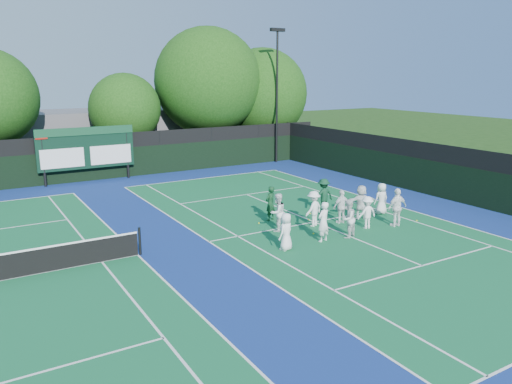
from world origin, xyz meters
TOP-DOWN VIEW (x-y plane):
  - ground at (0.00, 0.00)m, footprint 120.00×120.00m
  - court_apron at (-6.00, 1.00)m, footprint 34.00×32.00m
  - near_court at (0.00, 1.00)m, footprint 11.05×23.85m
  - back_fence at (-6.00, 16.00)m, footprint 34.00×0.08m
  - divider_fence_right at (9.00, 1.00)m, footprint 0.08×32.00m
  - scoreboard at (-7.01, 15.59)m, footprint 6.00×0.21m
  - clubhouse at (-2.00, 24.00)m, footprint 18.00×6.00m
  - light_pole_right at (7.50, 15.70)m, footprint 1.20×0.30m
  - tree_c at (-3.07, 19.58)m, footprint 5.16×5.16m
  - tree_d at (3.65, 19.58)m, footprint 8.39×8.39m
  - tree_e at (8.67, 19.58)m, footprint 7.57×7.57m
  - tennis_ball_0 at (-1.15, -0.43)m, footprint 0.07×0.07m
  - tennis_ball_1 at (-0.03, 1.40)m, footprint 0.07×0.07m
  - tennis_ball_2 at (4.53, 0.23)m, footprint 0.07×0.07m
  - tennis_ball_3 at (-2.37, 2.12)m, footprint 0.07×0.07m
  - tennis_ball_4 at (0.66, 2.22)m, footprint 0.07×0.07m
  - tennis_ball_5 at (4.24, -1.38)m, footprint 0.07×0.07m
  - player_front_0 at (-3.29, -1.44)m, footprint 0.87×0.74m
  - player_front_1 at (-1.38, -1.37)m, footprint 0.70×0.55m
  - player_front_2 at (-0.15, -1.49)m, footprint 0.97×0.87m
  - player_front_3 at (1.43, -0.96)m, footprint 0.98×0.60m
  - player_front_4 at (2.83, -1.42)m, footprint 1.06×0.48m
  - player_back_0 at (-2.22, 0.79)m, footprint 0.96×0.82m
  - player_back_1 at (-0.41, 0.56)m, footprint 1.20×0.91m
  - player_back_2 at (1.00, 0.27)m, footprint 0.93×0.40m
  - player_back_3 at (2.24, 0.32)m, footprint 1.62×0.91m
  - player_back_4 at (3.72, 0.46)m, footprint 0.80×0.55m
  - coach_left at (-1.61, 2.32)m, footprint 0.71×0.59m
  - coach_right at (1.52, 2.26)m, footprint 1.12×0.66m

SIDE VIEW (x-z plane):
  - ground at x=0.00m, z-range 0.00..0.00m
  - court_apron at x=-6.00m, z-range 0.00..0.01m
  - near_court at x=0.00m, z-range 0.01..0.01m
  - tennis_ball_0 at x=-1.15m, z-range 0.00..0.07m
  - tennis_ball_1 at x=-0.03m, z-range 0.00..0.07m
  - tennis_ball_2 at x=4.53m, z-range 0.00..0.07m
  - tennis_ball_3 at x=-2.37m, z-range 0.00..0.07m
  - tennis_ball_4 at x=0.66m, z-range 0.00..0.07m
  - tennis_ball_5 at x=4.24m, z-range 0.00..0.07m
  - player_front_3 at x=1.43m, z-range 0.00..1.47m
  - player_front_0 at x=-3.29m, z-range 0.00..1.51m
  - player_back_4 at x=3.72m, z-range 0.00..1.56m
  - player_back_2 at x=1.00m, z-range 0.00..1.58m
  - player_back_1 at x=-0.41m, z-range 0.00..1.64m
  - player_front_2 at x=-0.15m, z-range 0.00..1.65m
  - player_back_3 at x=2.24m, z-range 0.00..1.66m
  - coach_left at x=-1.61m, z-range 0.00..1.67m
  - player_front_1 at x=-1.38m, z-range 0.00..1.70m
  - coach_right at x=1.52m, z-range 0.00..1.70m
  - player_back_0 at x=-2.22m, z-range 0.00..1.71m
  - player_front_4 at x=2.83m, z-range 0.00..1.77m
  - back_fence at x=-6.00m, z-range -0.14..2.86m
  - divider_fence_right at x=9.00m, z-range -0.14..2.86m
  - clubhouse at x=-2.00m, z-range 0.00..4.00m
  - scoreboard at x=-7.01m, z-range 0.42..3.97m
  - tree_c at x=-3.07m, z-range 0.73..7.62m
  - tree_e at x=8.67m, z-range 0.50..9.45m
  - tree_d at x=3.65m, z-range 0.80..11.21m
  - light_pole_right at x=7.50m, z-range 1.24..11.36m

